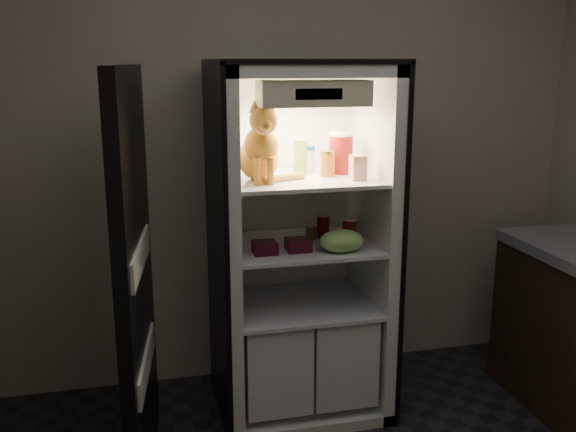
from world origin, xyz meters
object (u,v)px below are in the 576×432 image
object	(u,v)px
soda_can_c	(349,232)
condiment_jar	(311,232)
soda_can_b	(348,230)
mayo_tub	(305,159)
parmesan_shaker	(300,157)
soda_can_a	(323,227)
tabby_cat	(260,150)
refrigerator	(298,266)
berry_box_left	(265,248)
berry_box_right	(298,245)
cream_carton	(358,168)
pepper_jar	(341,153)
salsa_jar	(328,164)
grape_bag	(342,241)

from	to	relation	value
soda_can_c	condiment_jar	xyz separation A→B (m)	(-0.16, 0.14, -0.03)
soda_can_b	mayo_tub	bearing A→B (deg)	147.23
parmesan_shaker	soda_can_a	world-z (taller)	parmesan_shaker
condiment_jar	soda_can_a	bearing A→B (deg)	10.94
tabby_cat	mayo_tub	xyz separation A→B (m)	(0.28, 0.19, -0.08)
soda_can_b	refrigerator	bearing A→B (deg)	166.77
berry_box_left	berry_box_right	xyz separation A→B (m)	(0.17, 0.01, 0.00)
cream_carton	pepper_jar	bearing A→B (deg)	95.85
soda_can_b	salsa_jar	bearing A→B (deg)	-170.85
parmesan_shaker	berry_box_right	distance (m)	0.47
soda_can_a	soda_can_b	world-z (taller)	soda_can_a
tabby_cat	refrigerator	bearing A→B (deg)	29.62
parmesan_shaker	salsa_jar	size ratio (longest dim) A/B	1.37
salsa_jar	grape_bag	bearing A→B (deg)	-83.16
parmesan_shaker	pepper_jar	world-z (taller)	pepper_jar
tabby_cat	cream_carton	bearing A→B (deg)	-9.02
condiment_jar	grape_bag	distance (m)	0.27
condiment_jar	berry_box_right	bearing A→B (deg)	-122.74
refrigerator	grape_bag	world-z (taller)	refrigerator
grape_bag	refrigerator	bearing A→B (deg)	120.46
refrigerator	mayo_tub	bearing A→B (deg)	51.19
pepper_jar	grape_bag	bearing A→B (deg)	-105.94
tabby_cat	berry_box_right	size ratio (longest dim) A/B	3.42
mayo_tub	soda_can_b	distance (m)	0.44
salsa_jar	soda_can_c	distance (m)	0.37
pepper_jar	soda_can_c	world-z (taller)	pepper_jar
mayo_tub	grape_bag	size ratio (longest dim) A/B	0.63
refrigerator	pepper_jar	xyz separation A→B (m)	(0.23, -0.00, 0.61)
refrigerator	berry_box_left	xyz separation A→B (m)	(-0.22, -0.20, 0.18)
salsa_jar	soda_can_a	distance (m)	0.36
parmesan_shaker	condiment_jar	bearing A→B (deg)	-24.53
grape_bag	cream_carton	bearing A→B (deg)	29.61
salsa_jar	parmesan_shaker	bearing A→B (deg)	140.82
refrigerator	berry_box_right	distance (m)	0.27
refrigerator	parmesan_shaker	world-z (taller)	refrigerator
cream_carton	condiment_jar	xyz separation A→B (m)	(-0.18, 0.20, -0.37)
pepper_jar	condiment_jar	world-z (taller)	pepper_jar
pepper_jar	grape_bag	world-z (taller)	pepper_jar
refrigerator	parmesan_shaker	xyz separation A→B (m)	(0.01, 0.02, 0.59)
salsa_jar	soda_can_b	world-z (taller)	salsa_jar
tabby_cat	salsa_jar	world-z (taller)	tabby_cat
refrigerator	soda_can_c	distance (m)	0.35
refrigerator	mayo_tub	xyz separation A→B (m)	(0.06, 0.07, 0.57)
refrigerator	pepper_jar	distance (m)	0.65
pepper_jar	berry_box_left	bearing A→B (deg)	-156.56
tabby_cat	berry_box_right	world-z (taller)	tabby_cat
berry_box_left	cream_carton	bearing A→B (deg)	-1.10
mayo_tub	berry_box_right	world-z (taller)	mayo_tub
refrigerator	parmesan_shaker	size ratio (longest dim) A/B	10.39
cream_carton	berry_box_left	size ratio (longest dim) A/B	1.05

